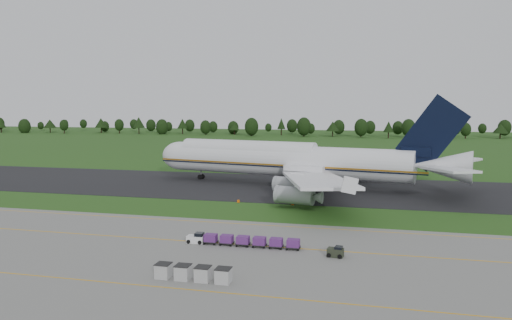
% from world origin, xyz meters
% --- Properties ---
extents(ground, '(600.00, 600.00, 0.00)m').
position_xyz_m(ground, '(0.00, 0.00, 0.00)').
color(ground, '#224A16').
rests_on(ground, ground).
extents(apron, '(300.00, 52.00, 0.06)m').
position_xyz_m(apron, '(0.00, -34.00, 0.03)').
color(apron, slate).
rests_on(apron, ground).
extents(taxiway, '(300.00, 40.00, 0.08)m').
position_xyz_m(taxiway, '(0.00, 28.00, 0.04)').
color(taxiway, black).
rests_on(taxiway, ground).
extents(apron_markings, '(300.00, 30.20, 0.01)m').
position_xyz_m(apron_markings, '(0.00, -26.98, 0.06)').
color(apron_markings, orange).
rests_on(apron_markings, apron).
extents(tree_line, '(527.76, 22.97, 11.42)m').
position_xyz_m(tree_line, '(-6.49, 220.02, 6.03)').
color(tree_line, black).
rests_on(tree_line, ground).
extents(aircraft, '(79.18, 75.47, 22.14)m').
position_xyz_m(aircraft, '(7.03, 30.86, 6.32)').
color(aircraft, white).
rests_on(aircraft, ground).
extents(baggage_train, '(16.39, 1.49, 1.43)m').
position_xyz_m(baggage_train, '(8.64, -22.60, 0.84)').
color(baggage_train, white).
rests_on(baggage_train, apron).
extents(utility_cart, '(2.22, 1.53, 1.13)m').
position_xyz_m(utility_cart, '(21.99, -24.62, 0.61)').
color(utility_cart, '#272C1F').
rests_on(utility_cart, apron).
extents(uld_row, '(8.91, 1.71, 1.69)m').
position_xyz_m(uld_row, '(6.95, -37.18, 0.91)').
color(uld_row, '#ACACAC').
rests_on(uld_row, apron).
extents(edge_markers, '(11.66, 0.30, 0.60)m').
position_xyz_m(edge_markers, '(5.55, 7.47, 0.27)').
color(edge_markers, '#F66207').
rests_on(edge_markers, ground).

